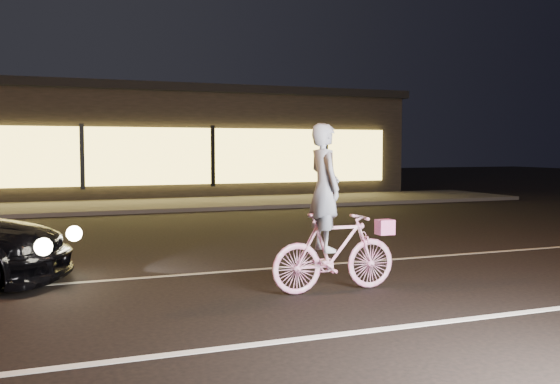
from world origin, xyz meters
name	(u,v)px	position (x,y,z in m)	size (l,w,h in m)	color
ground	(168,312)	(0.00, 0.00, 0.00)	(90.00, 90.00, 0.00)	black
lane_stripe_near	(200,351)	(0.00, -1.50, 0.00)	(60.00, 0.12, 0.01)	silver
lane_stripe_far	(142,278)	(0.00, 2.00, 0.00)	(60.00, 0.10, 0.01)	gray
sidewalk	(87,207)	(0.00, 13.00, 0.06)	(30.00, 4.00, 0.12)	#383533
storefront	(75,141)	(0.00, 18.97, 2.15)	(25.40, 8.42, 4.20)	black
cyclist	(332,233)	(2.19, 0.23, 0.78)	(1.74, 0.60, 2.19)	#E1378B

